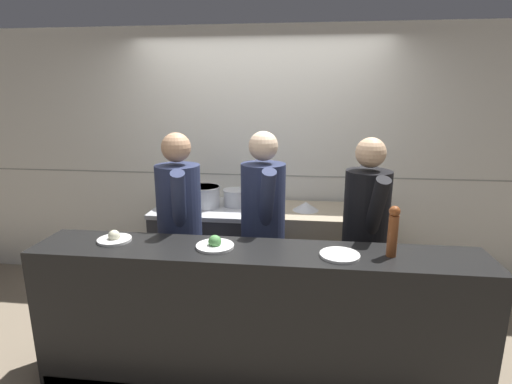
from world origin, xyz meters
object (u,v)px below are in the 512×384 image
at_px(plated_dish_main, 114,238).
at_px(plated_dish_appetiser, 215,244).
at_px(braising_pot, 235,197).
at_px(sauce_pot, 205,196).
at_px(pepper_mill, 393,230).
at_px(oven_range, 207,250).
at_px(mixing_bowl_steel, 306,206).
at_px(plated_dish_dessert, 340,255).
at_px(chef_sous, 263,227).
at_px(chef_head_cook, 180,228).
at_px(stock_pot, 176,196).
at_px(chef_line, 365,235).

height_order(plated_dish_main, plated_dish_appetiser, plated_dish_appetiser).
distance_m(braising_pot, plated_dish_main, 1.40).
xyz_separation_m(sauce_pot, pepper_mill, (1.48, -1.22, 0.15)).
xyz_separation_m(oven_range, mixing_bowl_steel, (0.95, -0.01, 0.49)).
relative_size(sauce_pot, pepper_mill, 0.94).
height_order(sauce_pot, plated_dish_dessert, sauce_pot).
relative_size(plated_dish_main, chef_sous, 0.13).
bearing_deg(chef_head_cook, stock_pot, 92.17).
xyz_separation_m(mixing_bowl_steel, plated_dish_appetiser, (-0.59, -1.22, 0.07)).
distance_m(pepper_mill, chef_line, 0.61).
distance_m(braising_pot, chef_head_cook, 0.85).
bearing_deg(plated_dish_main, braising_pot, 64.03).
xyz_separation_m(braising_pot, pepper_mill, (1.19, -1.29, 0.17)).
bearing_deg(stock_pot, braising_pot, 9.57).
xyz_separation_m(mixing_bowl_steel, chef_head_cook, (-0.98, -0.72, -0.01)).
height_order(plated_dish_appetiser, pepper_mill, pepper_mill).
relative_size(oven_range, chef_head_cook, 0.57).
bearing_deg(mixing_bowl_steel, plated_dish_dessert, -80.88).
height_order(sauce_pot, braising_pot, sauce_pot).
bearing_deg(braising_pot, chef_sous, -63.78).
bearing_deg(oven_range, pepper_mill, -40.11).
height_order(oven_range, pepper_mill, pepper_mill).
distance_m(plated_dish_appetiser, plated_dish_dessert, 0.79).
distance_m(oven_range, chef_sous, 1.01).
xyz_separation_m(braising_pot, chef_head_cook, (-0.31, -0.79, -0.05)).
bearing_deg(plated_dish_appetiser, mixing_bowl_steel, 64.34).
relative_size(stock_pot, plated_dish_dessert, 1.22).
bearing_deg(chef_line, pepper_mill, -90.55).
distance_m(plated_dish_main, chef_head_cook, 0.57).
relative_size(sauce_pot, chef_sous, 0.18).
relative_size(braising_pot, plated_dish_dessert, 0.97).
distance_m(sauce_pot, chef_sous, 0.88).
height_order(chef_head_cook, chef_line, chef_head_cook).
distance_m(plated_dish_main, plated_dish_appetiser, 0.70).
bearing_deg(stock_pot, chef_line, -20.88).
bearing_deg(pepper_mill, braising_pot, 132.74).
xyz_separation_m(pepper_mill, chef_head_cook, (-1.50, 0.51, -0.23)).
bearing_deg(sauce_pot, braising_pot, 15.12).
distance_m(braising_pot, plated_dish_appetiser, 1.29).
bearing_deg(stock_pot, sauce_pot, 3.76).
distance_m(plated_dish_dessert, chef_head_cook, 1.31).
relative_size(sauce_pot, plated_dish_dessert, 1.22).
bearing_deg(braising_pot, plated_dish_main, -115.97).
xyz_separation_m(plated_dish_appetiser, pepper_mill, (1.11, -0.01, 0.15)).
distance_m(oven_range, pepper_mill, 2.05).
bearing_deg(plated_dish_dessert, chef_sous, 129.74).
bearing_deg(pepper_mill, chef_head_cook, 161.39).
xyz_separation_m(sauce_pot, chef_line, (1.40, -0.66, -0.09)).
xyz_separation_m(stock_pot, sauce_pot, (0.28, 0.02, 0.00)).
bearing_deg(sauce_pot, oven_range, 78.00).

